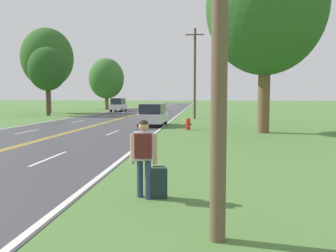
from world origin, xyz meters
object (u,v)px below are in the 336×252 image
object	(u,v)px
fire_hydrant	(188,124)
tree_behind_sign	(47,58)
suitcase	(159,183)
tree_mid_treeline	(106,79)
tree_right_cluster	(266,6)
car_silver_van_mid_near	(153,114)
tree_left_verge	(47,69)
car_white_suv_mid_far	(118,105)
hitchhiker_person	(144,151)

from	to	relation	value
fire_hydrant	tree_behind_sign	distance (m)	30.41
suitcase	tree_behind_sign	size ratio (longest dim) A/B	0.06
tree_mid_treeline	tree_right_cluster	world-z (taller)	tree_right_cluster
tree_mid_treeline	car_silver_van_mid_near	world-z (taller)	tree_mid_treeline
suitcase	tree_behind_sign	xyz separation A→B (m)	(-19.32, 38.22, 6.92)
tree_left_verge	car_silver_van_mid_near	distance (m)	19.42
tree_behind_sign	car_white_suv_mid_far	world-z (taller)	tree_behind_sign
suitcase	car_silver_van_mid_near	xyz separation A→B (m)	(-2.67, 18.73, 0.54)
tree_mid_treeline	car_white_suv_mid_far	xyz separation A→B (m)	(3.76, -7.57, -4.18)
suitcase	car_white_suv_mid_far	distance (m)	45.17
fire_hydrant	car_white_suv_mid_far	distance (m)	30.13
tree_left_verge	tree_behind_sign	xyz separation A→B (m)	(-2.85, 6.56, 1.98)
tree_right_cluster	hitchhiker_person	bearing A→B (deg)	-108.92
fire_hydrant	tree_right_cluster	size ratio (longest dim) A/B	0.07
hitchhiker_person	fire_hydrant	xyz separation A→B (m)	(0.37, 15.86, -0.63)
tree_behind_sign	tree_left_verge	bearing A→B (deg)	-66.50
suitcase	tree_mid_treeline	size ratio (longest dim) A/B	0.08
suitcase	fire_hydrant	distance (m)	15.80
tree_right_cluster	car_silver_van_mid_near	xyz separation A→B (m)	(-7.29, 4.39, -6.59)
fire_hydrant	car_silver_van_mid_near	world-z (taller)	car_silver_van_mid_near
suitcase	tree_left_verge	xyz separation A→B (m)	(-16.47, 31.66, 4.94)
tree_mid_treeline	car_silver_van_mid_near	xyz separation A→B (m)	(12.28, -32.60, -4.33)
suitcase	car_silver_van_mid_near	bearing A→B (deg)	2.43
car_silver_van_mid_near	tree_right_cluster	bearing A→B (deg)	60.12
tree_behind_sign	tree_mid_treeline	distance (m)	13.96
tree_right_cluster	car_silver_van_mid_near	bearing A→B (deg)	148.94
hitchhiker_person	tree_left_verge	size ratio (longest dim) A/B	0.22
tree_left_verge	tree_mid_treeline	xyz separation A→B (m)	(1.52, 19.66, -0.07)
tree_mid_treeline	tree_left_verge	bearing A→B (deg)	-94.42
suitcase	tree_left_verge	size ratio (longest dim) A/B	0.09
tree_right_cluster	car_silver_van_mid_near	world-z (taller)	tree_right_cluster
tree_left_verge	tree_right_cluster	xyz separation A→B (m)	(21.09, -17.32, 2.18)
hitchhiker_person	tree_mid_treeline	distance (m)	53.59
suitcase	tree_right_cluster	size ratio (longest dim) A/B	0.06
suitcase	tree_behind_sign	bearing A→B (deg)	21.14
tree_left_verge	car_white_suv_mid_far	bearing A→B (deg)	66.41
tree_right_cluster	car_white_suv_mid_far	size ratio (longest dim) A/B	2.65
hitchhiker_person	tree_left_verge	world-z (taller)	tree_left_verge
tree_left_verge	car_silver_van_mid_near	bearing A→B (deg)	-43.14
suitcase	fire_hydrant	size ratio (longest dim) A/B	0.88
hitchhiker_person	tree_left_verge	distance (m)	35.85
tree_right_cluster	car_white_suv_mid_far	bearing A→B (deg)	118.26
tree_behind_sign	car_white_suv_mid_far	size ratio (longest dim) A/B	2.56
tree_left_verge	tree_behind_sign	size ratio (longest dim) A/B	0.69
fire_hydrant	tree_behind_sign	bearing A→B (deg)	130.83
hitchhiker_person	car_silver_van_mid_near	distance (m)	18.94
tree_left_verge	tree_mid_treeline	distance (m)	19.72
suitcase	tree_left_verge	bearing A→B (deg)	21.81
tree_left_verge	car_white_suv_mid_far	xyz separation A→B (m)	(5.28, 12.09, -4.25)
hitchhiker_person	fire_hydrant	size ratio (longest dim) A/B	2.11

